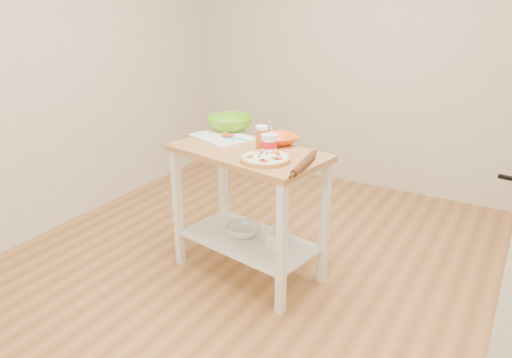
{
  "coord_description": "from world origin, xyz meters",
  "views": [
    {
      "loc": [
        1.33,
        -2.39,
        1.88
      ],
      "look_at": [
        -0.18,
        0.19,
        0.72
      ],
      "focal_mm": 35.0,
      "sensor_mm": 36.0,
      "label": 1
    }
  ],
  "objects": [
    {
      "name": "knife",
      "position": [
        -0.53,
        0.5,
        0.92
      ],
      "size": [
        0.26,
        0.12,
        0.01
      ],
      "rotation": [
        0.0,
        0.0,
        0.33
      ],
      "color": "silver",
      "rests_on": "cutting_board"
    },
    {
      "name": "green_bowl",
      "position": [
        -0.6,
        0.55,
        0.95
      ],
      "size": [
        0.34,
        0.34,
        0.1
      ],
      "primitive_type": "imported",
      "rotation": [
        0.0,
        0.0,
        -0.03
      ],
      "color": "#63B818",
      "rests_on": "prep_island"
    },
    {
      "name": "room_shell",
      "position": [
        0.0,
        0.0,
        1.35
      ],
      "size": [
        4.04,
        4.54,
        2.74
      ],
      "color": "#AE7340",
      "rests_on": "ground"
    },
    {
      "name": "spatula",
      "position": [
        -0.43,
        0.34,
        0.92
      ],
      "size": [
        0.15,
        0.05,
        0.01
      ],
      "rotation": [
        0.0,
        0.0,
        -0.07
      ],
      "color": "#40D1CC",
      "rests_on": "cutting_board"
    },
    {
      "name": "yogurt_tub",
      "position": [
        -0.1,
        0.22,
        0.96
      ],
      "size": [
        0.1,
        0.1,
        0.22
      ],
      "color": "white",
      "rests_on": "prep_island"
    },
    {
      "name": "pizza",
      "position": [
        -0.05,
        0.09,
        0.92
      ],
      "size": [
        0.3,
        0.3,
        0.05
      ],
      "rotation": [
        0.0,
        0.0,
        -0.23
      ],
      "color": "#DEA75E",
      "rests_on": "prep_island"
    },
    {
      "name": "beer_pint",
      "position": [
        -0.17,
        0.25,
        0.98
      ],
      "size": [
        0.08,
        0.08,
        0.16
      ],
      "color": "#AF5B1E",
      "rests_on": "prep_island"
    },
    {
      "name": "shelf_bin",
      "position": [
        -0.03,
        0.2,
        0.31
      ],
      "size": [
        0.12,
        0.12,
        0.11
      ],
      "primitive_type": "cube",
      "rotation": [
        0.0,
        0.0,
        -0.18
      ],
      "color": "white",
      "rests_on": "prep_island"
    },
    {
      "name": "cutting_board",
      "position": [
        -0.54,
        0.36,
        0.91
      ],
      "size": [
        0.48,
        0.42,
        0.04
      ],
      "rotation": [
        0.0,
        0.0,
        -0.35
      ],
      "color": "white",
      "rests_on": "prep_island"
    },
    {
      "name": "orange_bowl",
      "position": [
        -0.14,
        0.44,
        0.93
      ],
      "size": [
        0.32,
        0.32,
        0.06
      ],
      "primitive_type": "imported",
      "rotation": [
        0.0,
        0.0,
        -0.59
      ],
      "color": "#FF5A15",
      "rests_on": "prep_island"
    },
    {
      "name": "prep_island",
      "position": [
        -0.25,
        0.22,
        0.64
      ],
      "size": [
        1.08,
        0.72,
        0.9
      ],
      "rotation": [
        0.0,
        0.0,
        -0.18
      ],
      "color": "#B47D4A",
      "rests_on": "ground"
    },
    {
      "name": "rolling_pin",
      "position": [
        0.2,
        0.09,
        0.92
      ],
      "size": [
        0.09,
        0.37,
        0.04
      ],
      "primitive_type": "cylinder",
      "rotation": [
        1.57,
        0.0,
        0.13
      ],
      "color": "#542C13",
      "rests_on": "prep_island"
    },
    {
      "name": "shelf_glass_bowl",
      "position": [
        -0.31,
        0.24,
        0.3
      ],
      "size": [
        0.32,
        0.32,
        0.07
      ],
      "primitive_type": "imported",
      "rotation": [
        0.0,
        0.0,
        -0.47
      ],
      "color": "silver",
      "rests_on": "prep_island"
    }
  ]
}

